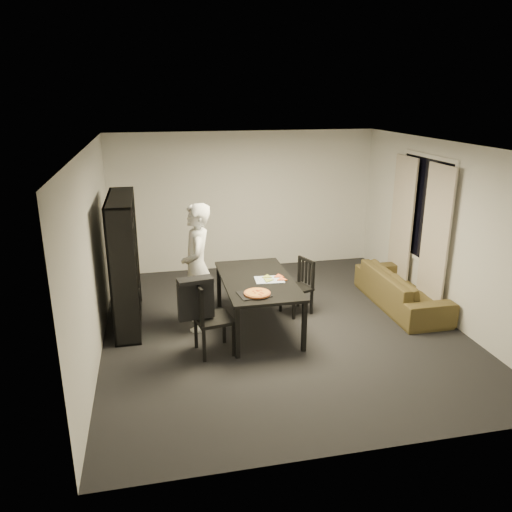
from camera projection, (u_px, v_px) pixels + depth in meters
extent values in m
cube|color=black|center=(280.00, 327.00, 7.28)|extent=(5.00, 5.50, 0.01)
cube|color=white|center=(283.00, 145.00, 6.47)|extent=(5.00, 5.50, 0.01)
cube|color=silver|center=(244.00, 201.00, 9.43)|extent=(5.00, 0.01, 2.60)
cube|color=silver|center=(363.00, 329.00, 4.32)|extent=(5.00, 0.01, 2.60)
cube|color=silver|center=(93.00, 253.00, 6.38)|extent=(0.01, 5.50, 2.60)
cube|color=silver|center=(445.00, 231.00, 7.38)|extent=(0.01, 5.50, 2.60)
cube|color=black|center=(424.00, 209.00, 7.87)|extent=(0.02, 1.40, 1.60)
cube|color=white|center=(424.00, 209.00, 7.87)|extent=(0.03, 1.52, 1.72)
cube|color=#BBAFA0|center=(435.00, 240.00, 7.48)|extent=(0.03, 0.70, 2.25)
cube|color=#BBAFA0|center=(402.00, 223.00, 8.44)|extent=(0.03, 0.70, 2.25)
cube|color=black|center=(125.00, 262.00, 7.12)|extent=(0.35, 1.50, 1.90)
cube|color=black|center=(257.00, 280.00, 7.07)|extent=(0.98, 1.77, 0.04)
cube|color=black|center=(237.00, 333.00, 6.32)|extent=(0.06, 0.06, 0.70)
cube|color=black|center=(304.00, 327.00, 6.50)|extent=(0.06, 0.06, 0.70)
cube|color=black|center=(219.00, 286.00, 7.88)|extent=(0.06, 0.06, 0.70)
cube|color=black|center=(273.00, 282.00, 8.05)|extent=(0.06, 0.06, 0.70)
cube|color=black|center=(214.00, 319.00, 6.44)|extent=(0.53, 0.53, 0.04)
cube|color=black|center=(198.00, 302.00, 6.28)|extent=(0.12, 0.46, 0.49)
cube|color=black|center=(197.00, 286.00, 6.21)|extent=(0.11, 0.44, 0.05)
cube|color=black|center=(234.00, 340.00, 6.41)|extent=(0.04, 0.04, 0.45)
cube|color=black|center=(224.00, 327.00, 6.76)|extent=(0.04, 0.04, 0.45)
cube|color=black|center=(204.00, 346.00, 6.27)|extent=(0.04, 0.04, 0.45)
cube|color=black|center=(196.00, 332.00, 6.62)|extent=(0.04, 0.04, 0.45)
cube|color=black|center=(296.00, 288.00, 7.63)|extent=(0.51, 0.51, 0.04)
cube|color=black|center=(306.00, 272.00, 7.65)|extent=(0.17, 0.38, 0.42)
cube|color=black|center=(306.00, 260.00, 7.59)|extent=(0.16, 0.36, 0.05)
cube|color=black|center=(281.00, 300.00, 7.74)|extent=(0.04, 0.04, 0.39)
cube|color=black|center=(294.00, 307.00, 7.47)|extent=(0.04, 0.04, 0.39)
cube|color=black|center=(298.00, 295.00, 7.92)|extent=(0.04, 0.04, 0.39)
cube|color=black|center=(312.00, 302.00, 7.64)|extent=(0.04, 0.04, 0.39)
cube|color=black|center=(196.00, 301.00, 6.27)|extent=(0.47, 0.16, 0.49)
cube|color=black|center=(195.00, 280.00, 6.18)|extent=(0.46, 0.26, 0.05)
imported|color=silver|center=(197.00, 267.00, 7.01)|extent=(0.49, 0.70, 1.83)
cube|color=black|center=(254.00, 294.00, 6.52)|extent=(0.44, 0.37, 0.01)
cylinder|color=#A1542E|center=(257.00, 293.00, 6.50)|extent=(0.35, 0.35, 0.02)
cylinder|color=gold|center=(257.00, 292.00, 6.50)|extent=(0.31, 0.31, 0.01)
cube|color=silver|center=(269.00, 280.00, 7.03)|extent=(0.42, 0.33, 0.01)
imported|color=#46361C|center=(402.00, 289.00, 7.92)|extent=(0.77, 1.96, 0.57)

